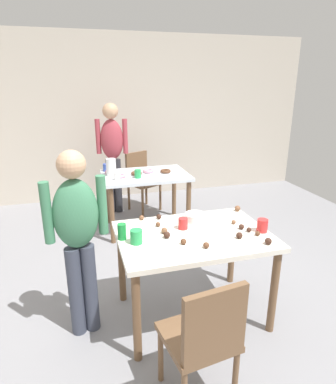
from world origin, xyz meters
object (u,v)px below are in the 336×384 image
chair_far_table (141,177)px  pitcher_far (111,167)px  mixing_bowl (195,217)px  soda_can (122,232)px  dining_table_far (146,182)px  person_girl_near (77,231)px  chair_near_table (204,336)px  dining_table_near (193,245)px  person_adult_far (112,148)px

chair_far_table → pitcher_far: bearing=-126.5°
mixing_bowl → soda_can: bearing=-165.7°
chair_far_table → mixing_bowl: (0.01, -2.32, 0.29)m
soda_can → dining_table_far: bearing=72.5°
pitcher_far → person_girl_near: bearing=-103.9°
chair_near_table → soda_can: (-0.33, 0.85, 0.31)m
chair_near_table → pitcher_far: (-0.21, 2.65, 0.36)m
dining_table_near → chair_far_table: bearing=88.1°
chair_far_table → soda_can: size_ratio=7.13×
person_adult_far → soda_can: 2.48m
dining_table_near → person_adult_far: bearing=97.3°
person_adult_far → pitcher_far: size_ratio=7.35×
dining_table_far → chair_near_table: size_ratio=1.25×
soda_can → dining_table_near: bearing=-6.1°
dining_table_far → soda_can: bearing=-107.5°
dining_table_near → person_girl_near: bearing=176.8°
chair_far_table → chair_near_table: bearing=-95.2°
chair_near_table → mixing_bowl: bearing=73.1°
dining_table_far → pitcher_far: pitcher_far is taller
mixing_bowl → chair_far_table: bearing=90.2°
chair_near_table → chair_far_table: size_ratio=1.00×
dining_table_near → chair_far_table: (0.09, 2.54, -0.16)m
chair_near_table → person_girl_near: person_girl_near is taller
soda_can → chair_far_table: bearing=75.6°
dining_table_far → mixing_bowl: bearing=-86.8°
dining_table_far → chair_far_table: size_ratio=1.25×
chair_near_table → mixing_bowl: 1.10m
dining_table_near → person_girl_near: 0.90m
dining_table_near → chair_far_table: 2.55m
chair_far_table → person_adult_far: 0.62m
mixing_bowl → soda_can: (-0.64, -0.16, 0.03)m
person_girl_near → person_adult_far: (0.55, 2.48, 0.10)m
chair_far_table → pitcher_far: size_ratio=4.00×
pitcher_far → chair_far_table: bearing=53.5°
person_girl_near → person_adult_far: bearing=77.5°
dining_table_near → dining_table_far: size_ratio=1.09×
dining_table_far → dining_table_near: bearing=-90.1°
mixing_bowl → pitcher_far: size_ratio=0.80×
dining_table_far → person_girl_near: size_ratio=0.75×
dining_table_near → person_adult_far: size_ratio=0.74×
dining_table_far → chair_far_table: 0.74m
person_adult_far → mixing_bowl: (0.41, -2.30, -0.18)m
dining_table_near → pitcher_far: (-0.42, 1.86, 0.21)m
chair_far_table → pitcher_far: (-0.51, -0.68, 0.36)m
mixing_bowl → dining_table_far: bearing=93.2°
chair_near_table → dining_table_near: bearing=74.7°
person_adult_far → person_girl_near: bearing=-102.5°
chair_far_table → person_girl_near: (-0.96, -2.49, 0.37)m
chair_near_table → pitcher_far: size_ratio=4.00×
chair_far_table → person_adult_far: person_adult_far is taller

